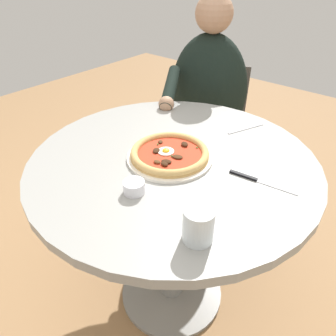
{
  "coord_description": "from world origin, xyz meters",
  "views": [
    {
      "loc": [
        0.57,
        -0.71,
        1.35
      ],
      "look_at": [
        0.01,
        -0.04,
        0.74
      ],
      "focal_mm": 34.01,
      "sensor_mm": 36.0,
      "label": 1
    }
  ],
  "objects_px": {
    "pizza_on_plate": "(170,154)",
    "cafe_chair_diner": "(209,122)",
    "dining_table": "(173,191)",
    "steak_knife": "(253,179)",
    "diner_person": "(205,126)",
    "ramekin_capers": "(134,187)",
    "water_glass": "(198,226)",
    "fork_utensil": "(246,129)"
  },
  "relations": [
    {
      "from": "fork_utensil",
      "to": "cafe_chair_diner",
      "type": "height_order",
      "value": "cafe_chair_diner"
    },
    {
      "from": "diner_person",
      "to": "cafe_chair_diner",
      "type": "distance_m",
      "value": 0.15
    },
    {
      "from": "pizza_on_plate",
      "to": "fork_utensil",
      "type": "height_order",
      "value": "pizza_on_plate"
    },
    {
      "from": "fork_utensil",
      "to": "diner_person",
      "type": "bearing_deg",
      "value": 142.63
    },
    {
      "from": "dining_table",
      "to": "cafe_chair_diner",
      "type": "xyz_separation_m",
      "value": [
        -0.34,
        0.76,
        -0.12
      ]
    },
    {
      "from": "dining_table",
      "to": "cafe_chair_diner",
      "type": "height_order",
      "value": "cafe_chair_diner"
    },
    {
      "from": "dining_table",
      "to": "ramekin_capers",
      "type": "xyz_separation_m",
      "value": [
        0.03,
        -0.22,
        0.17
      ]
    },
    {
      "from": "pizza_on_plate",
      "to": "cafe_chair_diner",
      "type": "relative_size",
      "value": 0.36
    },
    {
      "from": "water_glass",
      "to": "ramekin_capers",
      "type": "xyz_separation_m",
      "value": [
        -0.25,
        0.03,
        -0.02
      ]
    },
    {
      "from": "ramekin_capers",
      "to": "diner_person",
      "type": "height_order",
      "value": "diner_person"
    },
    {
      "from": "diner_person",
      "to": "ramekin_capers",
      "type": "bearing_deg",
      "value": -69.61
    },
    {
      "from": "dining_table",
      "to": "diner_person",
      "type": "bearing_deg",
      "value": 114.22
    },
    {
      "from": "dining_table",
      "to": "steak_knife",
      "type": "distance_m",
      "value": 0.31
    },
    {
      "from": "water_glass",
      "to": "ramekin_capers",
      "type": "height_order",
      "value": "water_glass"
    },
    {
      "from": "fork_utensil",
      "to": "cafe_chair_diner",
      "type": "distance_m",
      "value": 0.65
    },
    {
      "from": "dining_table",
      "to": "steak_knife",
      "type": "height_order",
      "value": "steak_knife"
    },
    {
      "from": "dining_table",
      "to": "water_glass",
      "type": "height_order",
      "value": "water_glass"
    },
    {
      "from": "water_glass",
      "to": "steak_knife",
      "type": "bearing_deg",
      "value": 92.13
    },
    {
      "from": "steak_knife",
      "to": "fork_utensil",
      "type": "relative_size",
      "value": 1.31
    },
    {
      "from": "water_glass",
      "to": "pizza_on_plate",
      "type": "bearing_deg",
      "value": 140.49
    },
    {
      "from": "pizza_on_plate",
      "to": "fork_utensil",
      "type": "relative_size",
      "value": 1.78
    },
    {
      "from": "dining_table",
      "to": "fork_utensil",
      "type": "height_order",
      "value": "fork_utensil"
    },
    {
      "from": "dining_table",
      "to": "steak_knife",
      "type": "bearing_deg",
      "value": 12.84
    },
    {
      "from": "pizza_on_plate",
      "to": "diner_person",
      "type": "distance_m",
      "value": 0.74
    },
    {
      "from": "fork_utensil",
      "to": "cafe_chair_diner",
      "type": "bearing_deg",
      "value": 135.97
    },
    {
      "from": "fork_utensil",
      "to": "water_glass",
      "type": "bearing_deg",
      "value": -72.19
    },
    {
      "from": "dining_table",
      "to": "steak_knife",
      "type": "relative_size",
      "value": 4.58
    },
    {
      "from": "dining_table",
      "to": "pizza_on_plate",
      "type": "distance_m",
      "value": 0.16
    },
    {
      "from": "fork_utensil",
      "to": "diner_person",
      "type": "relative_size",
      "value": 0.14
    },
    {
      "from": "ramekin_capers",
      "to": "cafe_chair_diner",
      "type": "bearing_deg",
      "value": 110.8
    },
    {
      "from": "steak_knife",
      "to": "cafe_chair_diner",
      "type": "distance_m",
      "value": 0.97
    },
    {
      "from": "steak_knife",
      "to": "fork_utensil",
      "type": "xyz_separation_m",
      "value": [
        -0.18,
        0.29,
        -0.0
      ]
    },
    {
      "from": "pizza_on_plate",
      "to": "steak_knife",
      "type": "xyz_separation_m",
      "value": [
        0.27,
        0.07,
        -0.01
      ]
    },
    {
      "from": "diner_person",
      "to": "dining_table",
      "type": "bearing_deg",
      "value": -65.78
    },
    {
      "from": "ramekin_capers",
      "to": "steak_knife",
      "type": "bearing_deg",
      "value": 49.65
    },
    {
      "from": "pizza_on_plate",
      "to": "diner_person",
      "type": "relative_size",
      "value": 0.24
    },
    {
      "from": "dining_table",
      "to": "diner_person",
      "type": "xyz_separation_m",
      "value": [
        -0.28,
        0.63,
        -0.08
      ]
    },
    {
      "from": "fork_utensil",
      "to": "diner_person",
      "type": "height_order",
      "value": "diner_person"
    },
    {
      "from": "dining_table",
      "to": "cafe_chair_diner",
      "type": "bearing_deg",
      "value": 114.08
    },
    {
      "from": "ramekin_capers",
      "to": "cafe_chair_diner",
      "type": "distance_m",
      "value": 1.09
    },
    {
      "from": "diner_person",
      "to": "cafe_chair_diner",
      "type": "xyz_separation_m",
      "value": [
        -0.06,
        0.13,
        -0.04
      ]
    },
    {
      "from": "water_glass",
      "to": "cafe_chair_diner",
      "type": "relative_size",
      "value": 0.11
    }
  ]
}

